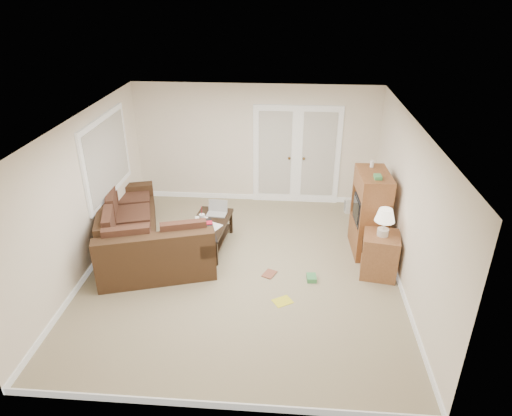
# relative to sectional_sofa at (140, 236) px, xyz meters

# --- Properties ---
(floor) EXTENTS (5.50, 5.50, 0.00)m
(floor) POSITION_rel_sectional_sofa_xyz_m (1.83, -0.39, -0.34)
(floor) COLOR tan
(floor) RESTS_ON ground
(ceiling) EXTENTS (5.00, 5.50, 0.02)m
(ceiling) POSITION_rel_sectional_sofa_xyz_m (1.83, -0.39, 2.16)
(ceiling) COLOR white
(ceiling) RESTS_ON wall_back
(wall_left) EXTENTS (0.02, 5.50, 2.50)m
(wall_left) POSITION_rel_sectional_sofa_xyz_m (-0.67, -0.39, 0.91)
(wall_left) COLOR white
(wall_left) RESTS_ON floor
(wall_right) EXTENTS (0.02, 5.50, 2.50)m
(wall_right) POSITION_rel_sectional_sofa_xyz_m (4.33, -0.39, 0.91)
(wall_right) COLOR white
(wall_right) RESTS_ON floor
(wall_back) EXTENTS (5.00, 0.02, 2.50)m
(wall_back) POSITION_rel_sectional_sofa_xyz_m (1.83, 2.36, 0.91)
(wall_back) COLOR white
(wall_back) RESTS_ON floor
(wall_front) EXTENTS (5.00, 0.02, 2.50)m
(wall_front) POSITION_rel_sectional_sofa_xyz_m (1.83, -3.14, 0.91)
(wall_front) COLOR white
(wall_front) RESTS_ON floor
(baseboards) EXTENTS (5.00, 5.50, 0.10)m
(baseboards) POSITION_rel_sectional_sofa_xyz_m (1.83, -0.39, -0.29)
(baseboards) COLOR white
(baseboards) RESTS_ON floor
(french_doors) EXTENTS (1.80, 0.05, 2.13)m
(french_doors) POSITION_rel_sectional_sofa_xyz_m (2.68, 2.32, 0.70)
(french_doors) COLOR white
(french_doors) RESTS_ON floor
(window_left) EXTENTS (0.05, 1.92, 1.42)m
(window_left) POSITION_rel_sectional_sofa_xyz_m (-0.64, 0.61, 1.21)
(window_left) COLOR white
(window_left) RESTS_ON wall_left
(sectional_sofa) EXTENTS (2.59, 2.94, 0.86)m
(sectional_sofa) POSITION_rel_sectional_sofa_xyz_m (0.00, 0.00, 0.00)
(sectional_sofa) COLOR #422B19
(sectional_sofa) RESTS_ON floor
(coffee_table) EXTENTS (0.72, 1.26, 0.82)m
(coffee_table) POSITION_rel_sectional_sofa_xyz_m (1.17, 0.32, -0.07)
(coffee_table) COLOR black
(coffee_table) RESTS_ON floor
(tv_armoire) EXTENTS (0.54, 0.94, 1.57)m
(tv_armoire) POSITION_rel_sectional_sofa_xyz_m (3.94, 0.42, 0.40)
(tv_armoire) COLOR brown
(tv_armoire) RESTS_ON floor
(side_cabinet) EXTENTS (0.64, 0.64, 1.18)m
(side_cabinet) POSITION_rel_sectional_sofa_xyz_m (4.03, -0.33, 0.09)
(side_cabinet) COLOR brown
(side_cabinet) RESTS_ON floor
(space_heater) EXTENTS (0.15, 0.13, 0.32)m
(space_heater) POSITION_rel_sectional_sofa_xyz_m (3.77, 1.85, -0.18)
(space_heater) COLOR white
(space_heater) RESTS_ON floor
(floor_magazine) EXTENTS (0.35, 0.33, 0.01)m
(floor_magazine) POSITION_rel_sectional_sofa_xyz_m (2.51, -1.18, -0.34)
(floor_magazine) COLOR yellow
(floor_magazine) RESTS_ON floor
(floor_greenbox) EXTENTS (0.16, 0.21, 0.08)m
(floor_greenbox) POSITION_rel_sectional_sofa_xyz_m (2.95, -0.59, -0.30)
(floor_greenbox) COLOR #419150
(floor_greenbox) RESTS_ON floor
(floor_book) EXTENTS (0.26, 0.30, 0.02)m
(floor_book) POSITION_rel_sectional_sofa_xyz_m (2.19, -0.45, -0.33)
(floor_book) COLOR brown
(floor_book) RESTS_ON floor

